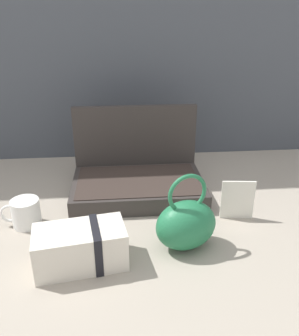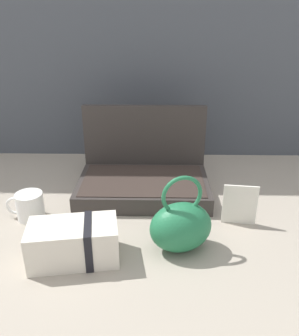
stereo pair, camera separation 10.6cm
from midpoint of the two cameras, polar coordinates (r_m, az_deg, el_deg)
The scene contains 6 objects.
ground_plane at distance 1.17m, azimuth 3.93°, elevation -8.00°, with size 6.00×6.00×0.00m, color #9E9384.
open_suitcase at distance 1.30m, azimuth 1.37°, elevation -1.11°, with size 0.47×0.31×0.30m.
teal_pouch_handbag at distance 0.99m, azimuth 8.17°, elevation -9.34°, with size 0.20×0.17×0.23m.
cream_toiletry_bag at distance 0.97m, azimuth -8.89°, elevation -11.87°, with size 0.25×0.16×0.11m.
coffee_mug at distance 1.19m, azimuth -16.47°, elevation -5.97°, with size 0.12×0.09×0.09m.
info_card_left at distance 1.15m, azimuth 17.00°, elevation -5.79°, with size 0.11×0.01×0.13m, color white.
Camera 2 is at (-0.01, -0.99, 0.62)m, focal length 37.67 mm.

